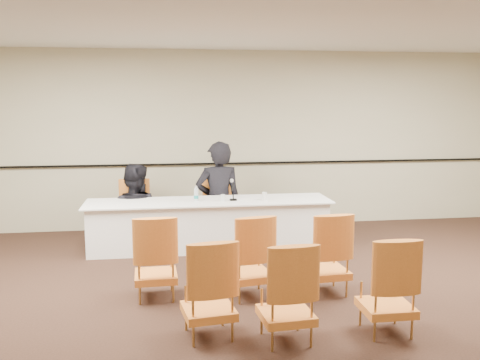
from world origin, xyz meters
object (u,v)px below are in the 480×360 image
Objects in this scene: panel_table at (209,224)px; aud_chair_front_mid at (249,255)px; coffee_cup at (264,196)px; aud_chair_front_right at (326,253)px; panelist_main_chair at (219,209)px; aud_chair_back_left at (208,287)px; panelist_second_chair at (134,211)px; panelist_main at (219,204)px; water_bottle at (196,194)px; panelist_second at (134,220)px; drinking_glass at (223,198)px; aud_chair_back_mid at (286,291)px; aud_chair_back_right at (387,284)px; microphone at (233,190)px; aud_chair_front_left at (155,256)px.

aud_chair_front_mid is at bearing -82.14° from panel_table.
coffee_cup is 0.13× the size of aud_chair_front_right.
aud_chair_back_left is at bearing -97.43° from panelist_main_chair.
panelist_second_chair is at bearing 95.76° from aud_chair_back_left.
aud_chair_front_right is (0.95, -2.57, -0.08)m from panelist_main.
panel_table is 16.03× the size of water_bottle.
drinking_glass is (1.31, -0.62, 0.42)m from panelist_second.
aud_chair_front_right is at bearing -11.31° from aud_chair_front_mid.
aud_chair_back_mid is (-0.38, -3.06, -0.30)m from coffee_cup.
panel_table is 1.24m from panelist_second.
panelist_main_chair is 1.00× the size of aud_chair_back_right.
coffee_cup is (0.45, -0.06, -0.09)m from microphone.
aud_chair_front_left reaches higher than water_bottle.
aud_chair_front_mid is at bearing -105.54° from coffee_cup.
aud_chair_front_mid and aud_chair_back_left have the same top height.
panelist_main is 0.68m from microphone.
aud_chair_back_right is at bearing -81.93° from aud_chair_front_right.
panelist_main is 3.71m from aud_chair_back_mid.
coffee_cup is at bearing 130.83° from panelist_main.
microphone reaches higher than aud_chair_back_right.
microphone is 0.19m from drinking_glass.
aud_chair_front_right and aud_chair_back_right have the same top height.
aud_chair_front_right is 1.34m from aud_chair_back_mid.
panelist_main is (0.20, 0.54, 0.20)m from panel_table.
aud_chair_front_mid is 1.09m from aud_chair_back_left.
aud_chair_back_right reaches higher than coffee_cup.
panelist_second_chair reaches higher than drinking_glass.
aud_chair_back_right is at bearing 140.92° from panelist_second.
panel_table is 0.61m from panelist_main.
panelist_second_chair is at bearing 126.36° from aud_chair_front_right.
water_bottle is at bearing 80.66° from aud_chair_back_left.
aud_chair_back_right is (1.67, -0.16, 0.00)m from aud_chair_back_left.
panelist_main_chair is 1.00× the size of aud_chair_back_mid.
panelist_second is at bearing 124.68° from aud_chair_back_right.
panelist_main_chair and aud_chair_front_right have the same top height.
aud_chair_back_mid is (1.54, -3.70, 0.13)m from panelist_second.
panelist_second_chair is at bearing 161.42° from coffee_cup.
aud_chair_back_left is 1.67m from aud_chair_back_right.
panelist_second_chair is at bearing 107.91° from aud_chair_back_mid.
aud_chair_front_left is 1.00× the size of aud_chair_front_right.
panelist_main_chair reaches higher than coffee_cup.
panelist_second reaches higher than aud_chair_back_mid.
drinking_glass is at bearing -169.62° from microphone.
water_bottle is 0.24× the size of aud_chair_back_left.
panel_table is 2.05m from aud_chair_front_left.
aud_chair_back_mid reaches higher than panel_table.
panelist_main_chair is 0.68m from drinking_glass.
aud_chair_back_right is (2.52, -3.66, 0.13)m from panelist_second.
panelist_second_chair is (-1.31, 0.00, -0.08)m from panelist_main.
aud_chair_front_mid is (-0.53, -1.92, -0.30)m from coffee_cup.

